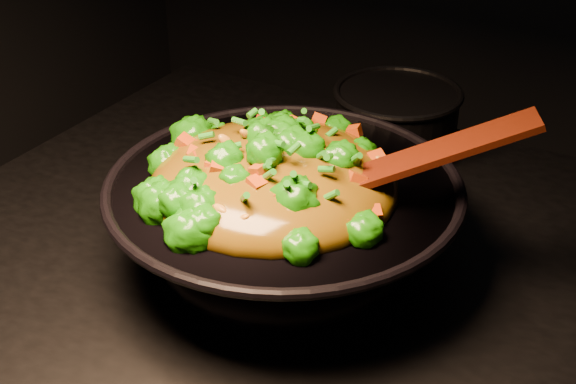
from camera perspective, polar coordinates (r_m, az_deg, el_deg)
The scene contains 4 objects.
wok at distance 0.99m, azimuth -0.29°, elevation -2.43°, with size 0.42×0.42×0.12m, color black, non-canonical shape.
stir_fry at distance 0.93m, azimuth -1.02°, elevation 3.05°, with size 0.30×0.30×0.10m, color #1D7708, non-canonical shape.
spatula at distance 0.91m, azimuth 8.09°, elevation 1.98°, with size 0.31×0.05×0.01m, color #381706.
back_pot at distance 1.27m, azimuth 7.69°, elevation 5.00°, with size 0.19×0.19×0.11m, color black.
Camera 1 is at (0.33, -0.74, 1.51)m, focal length 50.00 mm.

